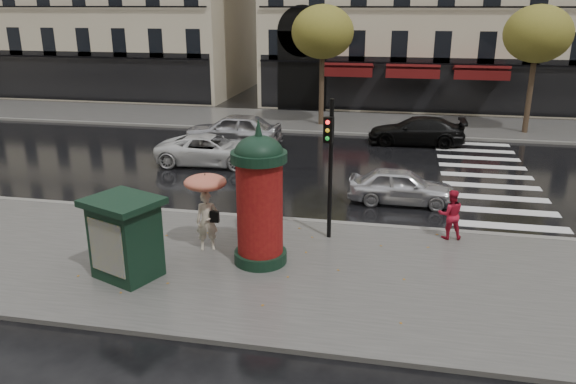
% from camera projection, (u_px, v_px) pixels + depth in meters
% --- Properties ---
extents(ground, '(160.00, 160.00, 0.00)m').
position_uv_depth(ground, '(300.00, 265.00, 15.00)').
color(ground, black).
rests_on(ground, ground).
extents(near_sidewalk, '(90.00, 7.00, 0.12)m').
position_uv_depth(near_sidewalk, '(296.00, 271.00, 14.51)').
color(near_sidewalk, '#474744').
rests_on(near_sidewalk, ground).
extents(far_sidewalk, '(90.00, 6.00, 0.12)m').
position_uv_depth(far_sidewalk, '(357.00, 123.00, 32.64)').
color(far_sidewalk, '#474744').
rests_on(far_sidewalk, ground).
extents(near_kerb, '(90.00, 0.25, 0.14)m').
position_uv_depth(near_kerb, '(316.00, 222.00, 17.76)').
color(near_kerb, slate).
rests_on(near_kerb, ground).
extents(far_kerb, '(90.00, 0.25, 0.14)m').
position_uv_depth(far_kerb, '(353.00, 134.00, 29.85)').
color(far_kerb, slate).
rests_on(far_kerb, ground).
extents(zebra_crossing, '(3.60, 11.75, 0.01)m').
position_uv_depth(zebra_crossing, '(486.00, 176.00, 22.80)').
color(zebra_crossing, silver).
rests_on(zebra_crossing, ground).
extents(tree_far_left, '(3.40, 3.40, 6.64)m').
position_uv_depth(tree_far_left, '(323.00, 32.00, 30.46)').
color(tree_far_left, '#38281C').
rests_on(tree_far_left, ground).
extents(tree_far_right, '(3.40, 3.40, 6.64)m').
position_uv_depth(tree_far_right, '(538.00, 34.00, 28.41)').
color(tree_far_right, '#38281C').
rests_on(tree_far_right, ground).
extents(woman_umbrella, '(1.16, 1.16, 2.23)m').
position_uv_depth(woman_umbrella, '(206.00, 199.00, 15.25)').
color(woman_umbrella, beige).
rests_on(woman_umbrella, near_sidewalk).
extents(woman_red, '(0.79, 0.66, 1.48)m').
position_uv_depth(woman_red, '(451.00, 214.00, 16.21)').
color(woman_red, '#B8162E').
rests_on(woman_red, near_sidewalk).
extents(man_burgundy, '(1.10, 0.90, 1.94)m').
position_uv_depth(man_burgundy, '(262.00, 203.00, 16.41)').
color(man_burgundy, '#4A0E11').
rests_on(man_burgundy, near_sidewalk).
extents(morris_column, '(1.43, 1.43, 3.86)m').
position_uv_depth(morris_column, '(259.00, 196.00, 14.37)').
color(morris_column, black).
rests_on(morris_column, near_sidewalk).
extents(traffic_light, '(0.29, 0.40, 4.07)m').
position_uv_depth(traffic_light, '(330.00, 156.00, 15.68)').
color(traffic_light, black).
rests_on(traffic_light, near_sidewalk).
extents(newsstand, '(2.12, 1.97, 2.05)m').
position_uv_depth(newsstand, '(125.00, 237.00, 13.83)').
color(newsstand, black).
rests_on(newsstand, near_sidewalk).
extents(car_silver, '(3.67, 1.50, 1.25)m').
position_uv_depth(car_silver, '(401.00, 186.00, 19.50)').
color(car_silver, silver).
rests_on(car_silver, ground).
extents(car_white, '(4.78, 2.46, 1.29)m').
position_uv_depth(car_white, '(211.00, 150.00, 24.22)').
color(car_white, silver).
rests_on(car_white, ground).
extents(car_black, '(4.70, 1.94, 1.36)m').
position_uv_depth(car_black, '(416.00, 131.00, 27.71)').
color(car_black, black).
rests_on(car_black, ground).
extents(car_far_silver, '(4.76, 1.95, 1.61)m').
position_uv_depth(car_far_silver, '(233.00, 130.00, 27.35)').
color(car_far_silver, '#ACABB0').
rests_on(car_far_silver, ground).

